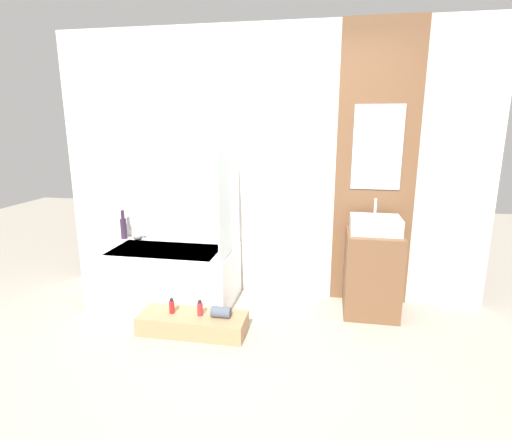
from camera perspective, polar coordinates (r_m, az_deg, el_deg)
The scene contains 13 objects.
ground_plane at distance 2.91m, azimuth -4.05°, elevation -22.25°, with size 12.00×12.00×0.00m, color #A39989.
wall_tiled_back at distance 3.93m, azimuth 1.35°, elevation 7.66°, with size 4.20×0.06×2.60m, color silver.
wall_wood_accent at distance 3.86m, azimuth 16.74°, elevation 7.18°, with size 0.72×0.04×2.60m.
bathtub at distance 4.02m, azimuth -12.61°, elevation -7.75°, with size 1.32×0.74×0.52m.
glass_shower_screen at distance 3.49m, azimuth -4.47°, elevation 2.58°, with size 0.01×0.44×1.04m, color silver.
wooden_step_bench at distance 3.48m, azimuth -9.01°, elevation -14.44°, with size 0.89×0.32×0.16m, color #A87F56.
vanity_cabinet at distance 3.81m, azimuth 16.22°, elevation -7.34°, with size 0.48×0.50×0.76m, color brown.
sink at distance 3.68m, azimuth 16.68°, elevation -0.71°, with size 0.43×0.34×0.29m.
vase_tall_dark at distance 4.41m, azimuth -18.39°, elevation -1.04°, with size 0.06×0.06×0.30m.
vase_round_light at distance 4.32m, azimuth -16.50°, elevation -2.05°, with size 0.12×0.12×0.12m, color white.
bottle_soap_primary at distance 3.48m, azimuth -11.94°, elevation -12.05°, with size 0.04×0.04×0.13m.
bottle_soap_secondary at distance 3.40m, azimuth -8.01°, elevation -12.49°, with size 0.05×0.05×0.13m.
towel_roll at distance 3.36m, azimuth -5.03°, elevation -13.04°, with size 0.09×0.09×0.16m, color #4C5666.
Camera 1 is at (0.61, -2.28, 1.70)m, focal length 28.00 mm.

